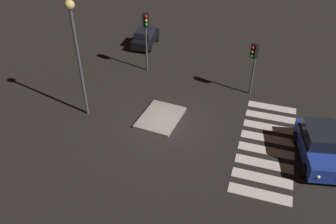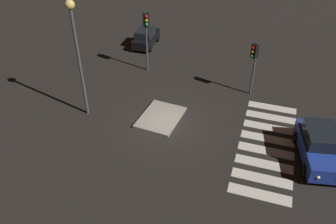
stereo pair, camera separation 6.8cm
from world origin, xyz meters
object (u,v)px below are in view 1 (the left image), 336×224
(street_lamp, at_px, (76,41))
(car_black, at_px, (145,38))
(car_blue, at_px, (319,146))
(traffic_light_north, at_px, (146,28))
(traffic_island, at_px, (161,118))
(traffic_light_east, at_px, (254,57))

(street_lamp, bearing_deg, car_black, 0.48)
(car_blue, distance_m, traffic_light_north, 14.56)
(traffic_island, distance_m, car_black, 11.29)
(traffic_island, relative_size, traffic_light_east, 0.87)
(street_lamp, bearing_deg, traffic_light_north, -14.65)
(traffic_island, xyz_separation_m, car_black, (10.13, 4.94, 0.69))
(traffic_island, relative_size, car_black, 0.92)
(car_blue, distance_m, car_black, 18.21)
(car_black, bearing_deg, street_lamp, 178.04)
(car_black, xyz_separation_m, street_lamp, (-11.07, -0.09, 4.43))
(car_blue, xyz_separation_m, car_black, (10.95, 14.56, -0.16))
(car_black, relative_size, street_lamp, 0.49)
(street_lamp, bearing_deg, traffic_light_east, -60.11)
(traffic_island, xyz_separation_m, street_lamp, (-0.94, 4.85, 5.12))
(traffic_light_north, height_order, street_lamp, street_lamp)
(car_blue, bearing_deg, car_black, -138.03)
(traffic_island, distance_m, traffic_light_east, 7.55)
(car_black, bearing_deg, traffic_island, -156.44)
(car_black, distance_m, traffic_light_north, 5.52)
(traffic_island, height_order, traffic_light_east, traffic_light_east)
(traffic_light_north, bearing_deg, street_lamp, -45.84)
(car_black, relative_size, traffic_light_east, 0.95)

